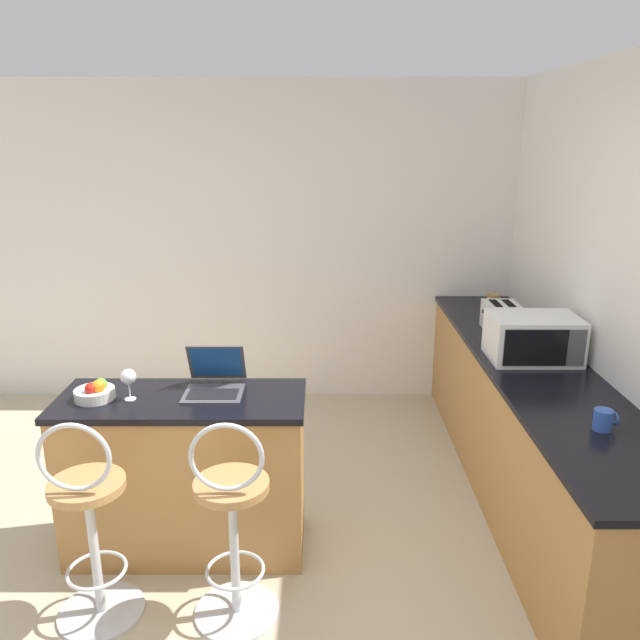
% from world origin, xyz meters
% --- Properties ---
extents(ground_plane, '(20.00, 20.00, 0.00)m').
position_xyz_m(ground_plane, '(0.00, 0.00, 0.00)').
color(ground_plane, '#BCAD8E').
extents(wall_back, '(12.00, 0.06, 2.60)m').
position_xyz_m(wall_back, '(0.00, 2.67, 1.30)').
color(wall_back, silver).
rests_on(wall_back, ground_plane).
extents(breakfast_bar, '(1.27, 0.52, 0.89)m').
position_xyz_m(breakfast_bar, '(-0.27, 0.55, 0.44)').
color(breakfast_bar, '#B27C42').
rests_on(breakfast_bar, ground_plane).
extents(counter_right, '(0.62, 3.17, 0.89)m').
position_xyz_m(counter_right, '(1.72, 1.07, 0.44)').
color(counter_right, '#B27C42').
rests_on(counter_right, ground_plane).
extents(bar_stool_near, '(0.40, 0.40, 1.04)m').
position_xyz_m(bar_stool_near, '(-0.59, 0.02, 0.49)').
color(bar_stool_near, silver).
rests_on(bar_stool_near, ground_plane).
extents(bar_stool_far, '(0.40, 0.40, 1.04)m').
position_xyz_m(bar_stool_far, '(0.05, 0.02, 0.49)').
color(bar_stool_far, silver).
rests_on(bar_stool_far, ground_plane).
extents(laptop, '(0.30, 0.32, 0.24)m').
position_xyz_m(laptop, '(-0.11, 0.65, 0.94)').
color(laptop, '#47474C').
rests_on(laptop, breakfast_bar).
extents(microwave, '(0.51, 0.37, 0.27)m').
position_xyz_m(microwave, '(1.71, 1.12, 1.02)').
color(microwave, white).
rests_on(microwave, counter_right).
extents(toaster, '(0.24, 0.27, 0.19)m').
position_xyz_m(toaster, '(1.69, 1.70, 0.98)').
color(toaster, silver).
rests_on(toaster, counter_right).
extents(wine_glass_tall, '(0.08, 0.08, 0.16)m').
position_xyz_m(wine_glass_tall, '(-0.52, 0.52, 1.01)').
color(wine_glass_tall, silver).
rests_on(wine_glass_tall, breakfast_bar).
extents(mug_blue, '(0.10, 0.09, 0.10)m').
position_xyz_m(mug_blue, '(1.74, 0.19, 0.93)').
color(mug_blue, '#2D51AD').
rests_on(mug_blue, counter_right).
extents(fruit_bowl, '(0.20, 0.20, 0.11)m').
position_xyz_m(fruit_bowl, '(-0.70, 0.53, 0.93)').
color(fruit_bowl, silver).
rests_on(fruit_bowl, breakfast_bar).
extents(storage_jar, '(0.10, 0.10, 0.18)m').
position_xyz_m(storage_jar, '(1.71, 1.99, 0.98)').
color(storage_jar, silver).
rests_on(storage_jar, counter_right).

